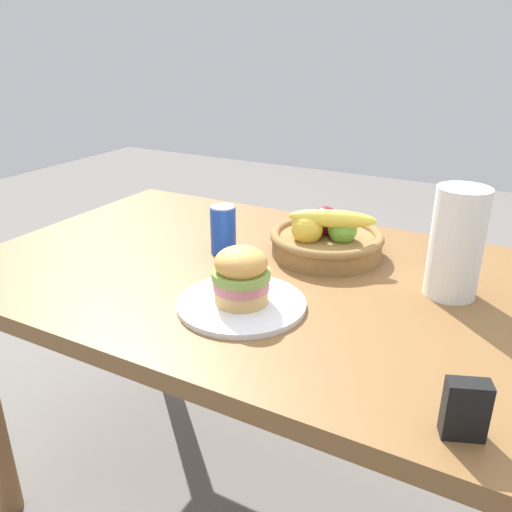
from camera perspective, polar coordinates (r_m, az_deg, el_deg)
The scene contains 8 objects.
ground_plane at distance 1.72m, azimuth 0.21°, elevation -24.93°, with size 8.00×8.00×0.00m, color slate.
dining_table at distance 1.31m, azimuth 0.25°, elevation -5.49°, with size 1.40×0.90×0.75m.
plate at distance 1.10m, azimuth -1.59°, elevation -5.20°, with size 0.27×0.27×0.01m, color white.
sandwich at distance 1.07m, azimuth -1.62°, elevation -2.09°, with size 0.12×0.12×0.12m.
soda_can at distance 1.35m, azimuth -3.59°, elevation 2.85°, with size 0.07×0.07×0.13m.
fruit_basket at distance 1.35m, azimuth 7.63°, elevation 1.92°, with size 0.29×0.29×0.14m.
paper_towel_roll at distance 1.18m, azimuth 20.94°, elevation 1.32°, with size 0.11×0.11×0.24m, color white.
napkin_holder at distance 0.81m, azimuth 21.79°, elevation -15.23°, with size 0.06×0.03×0.09m, color black.
Camera 1 is at (0.55, -1.02, 1.27)m, focal length 36.82 mm.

